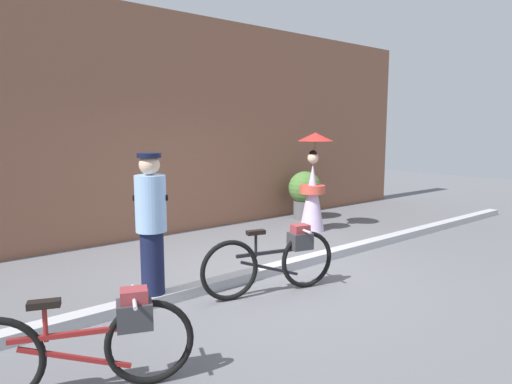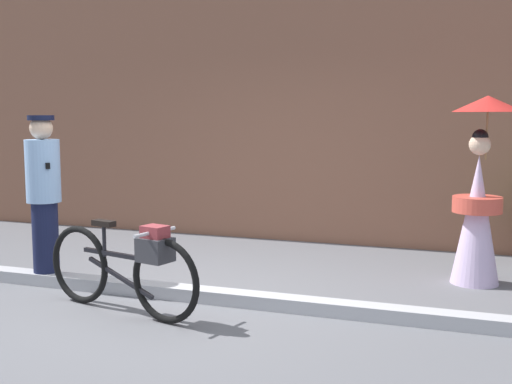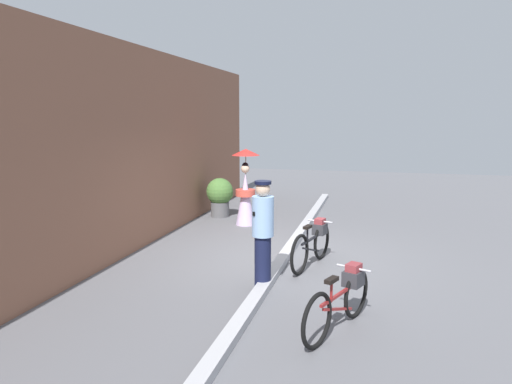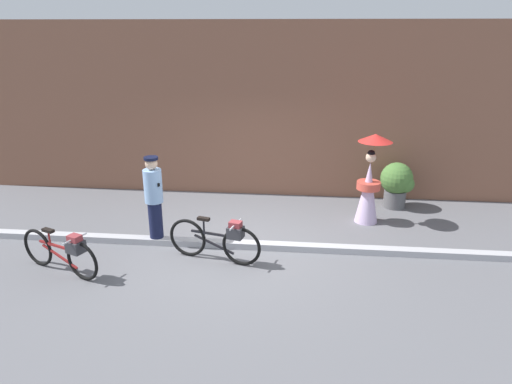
% 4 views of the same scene
% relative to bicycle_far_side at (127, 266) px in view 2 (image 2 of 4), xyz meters
% --- Properties ---
extents(ground_plane, '(30.00, 30.00, 0.00)m').
position_rel_bicycle_far_side_xyz_m(ground_plane, '(0.29, 0.57, -0.42)').
color(ground_plane, slate).
extents(building_wall, '(14.00, 0.40, 4.08)m').
position_rel_bicycle_far_side_xyz_m(building_wall, '(0.29, 3.77, 1.61)').
color(building_wall, brown).
rests_on(building_wall, ground_plane).
extents(sidewalk_curb, '(14.00, 0.20, 0.12)m').
position_rel_bicycle_far_side_xyz_m(sidewalk_curb, '(0.29, 0.57, -0.36)').
color(sidewalk_curb, '#B2B2B7').
rests_on(sidewalk_curb, ground_plane).
extents(bicycle_far_side, '(1.71, 0.58, 0.81)m').
position_rel_bicycle_far_side_xyz_m(bicycle_far_side, '(0.00, 0.00, 0.00)').
color(bicycle_far_side, black).
rests_on(bicycle_far_side, ground_plane).
extents(person_officer, '(0.34, 0.34, 1.70)m').
position_rel_bicycle_far_side_xyz_m(person_officer, '(-1.31, 0.62, 0.49)').
color(person_officer, '#141938').
rests_on(person_officer, ground_plane).
extents(person_with_parasol, '(0.69, 0.69, 1.90)m').
position_rel_bicycle_far_side_xyz_m(person_with_parasol, '(2.81, 2.07, 0.47)').
color(person_with_parasol, silver).
rests_on(person_with_parasol, ground_plane).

